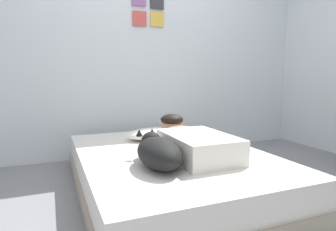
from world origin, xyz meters
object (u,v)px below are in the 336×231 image
object	(u,v)px
bed	(170,171)
cell_phone	(153,155)
pillow	(154,134)
dog	(158,152)
person_lying	(190,140)
coffee_cup	(183,137)

from	to	relation	value
bed	cell_phone	xyz separation A→B (m)	(-0.17, -0.06, 0.16)
pillow	dog	world-z (taller)	dog
person_lying	dog	world-z (taller)	person_lying
coffee_cup	cell_phone	size ratio (longest dim) A/B	0.89
dog	person_lying	bearing A→B (deg)	31.41
bed	coffee_cup	world-z (taller)	coffee_cup
person_lying	coffee_cup	xyz separation A→B (m)	(0.14, 0.44, -0.07)
bed	pillow	world-z (taller)	pillow
cell_phone	pillow	bearing A→B (deg)	69.71
bed	coffee_cup	xyz separation A→B (m)	(0.26, 0.33, 0.20)
coffee_cup	dog	bearing A→B (deg)	-126.69
coffee_cup	bed	bearing A→B (deg)	-128.35
person_lying	cell_phone	world-z (taller)	person_lying
coffee_cup	cell_phone	distance (m)	0.58
dog	coffee_cup	distance (m)	0.82
coffee_cup	cell_phone	xyz separation A→B (m)	(-0.43, -0.39, -0.03)
person_lying	dog	distance (m)	0.40
bed	coffee_cup	bearing A→B (deg)	51.65
bed	dog	world-z (taller)	dog
person_lying	bed	bearing A→B (deg)	134.91
pillow	cell_phone	distance (m)	0.58
pillow	person_lying	world-z (taller)	person_lying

